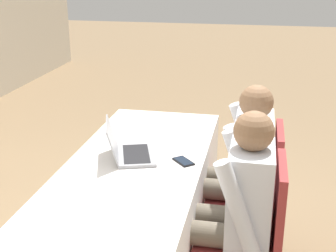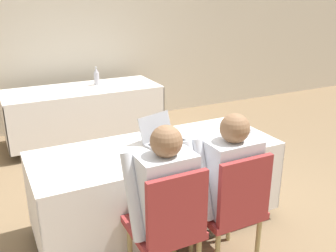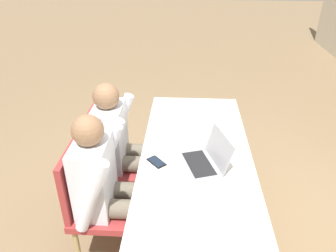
{
  "view_description": "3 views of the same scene",
  "coord_description": "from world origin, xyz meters",
  "px_view_note": "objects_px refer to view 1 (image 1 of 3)",
  "views": [
    {
      "loc": [
        -2.41,
        -0.69,
        1.86
      ],
      "look_at": [
        0.0,
        -0.2,
        0.98
      ],
      "focal_mm": 50.0,
      "sensor_mm": 36.0,
      "label": 1
    },
    {
      "loc": [
        -1.17,
        -2.53,
        1.92
      ],
      "look_at": [
        0.0,
        -0.2,
        0.98
      ],
      "focal_mm": 40.0,
      "sensor_mm": 36.0,
      "label": 2
    },
    {
      "loc": [
        1.93,
        -0.09,
        2.08
      ],
      "look_at": [
        0.0,
        -0.2,
        0.98
      ],
      "focal_mm": 35.0,
      "sensor_mm": 36.0,
      "label": 3
    }
  ],
  "objects_px": {
    "laptop": "(129,150)",
    "person_white_shirt": "(239,165)",
    "person_checkered_shirt": "(234,204)",
    "chair_near_right": "(255,189)",
    "chair_near_left": "(252,233)",
    "cell_phone": "(183,161)"
  },
  "relations": [
    {
      "from": "chair_near_left",
      "to": "chair_near_right",
      "type": "height_order",
      "value": "same"
    },
    {
      "from": "cell_phone",
      "to": "person_checkered_shirt",
      "type": "xyz_separation_m",
      "value": [
        -0.33,
        -0.32,
        -0.07
      ]
    },
    {
      "from": "cell_phone",
      "to": "chair_near_left",
      "type": "distance_m",
      "value": 0.58
    },
    {
      "from": "laptop",
      "to": "person_checkered_shirt",
      "type": "xyz_separation_m",
      "value": [
        -0.34,
        -0.65,
        -0.11
      ]
    },
    {
      "from": "laptop",
      "to": "chair_near_right",
      "type": "relative_size",
      "value": 0.45
    },
    {
      "from": "chair_near_left",
      "to": "chair_near_right",
      "type": "xyz_separation_m",
      "value": [
        0.5,
        0.0,
        0.0
      ]
    },
    {
      "from": "person_white_shirt",
      "to": "chair_near_left",
      "type": "bearing_deg",
      "value": 11.71
    },
    {
      "from": "laptop",
      "to": "person_white_shirt",
      "type": "height_order",
      "value": "person_white_shirt"
    },
    {
      "from": "chair_near_right",
      "to": "person_white_shirt",
      "type": "xyz_separation_m",
      "value": [
        0.0,
        0.1,
        0.16
      ]
    },
    {
      "from": "chair_near_right",
      "to": "person_white_shirt",
      "type": "height_order",
      "value": "person_white_shirt"
    },
    {
      "from": "laptop",
      "to": "person_white_shirt",
      "type": "distance_m",
      "value": 0.68
    },
    {
      "from": "chair_near_left",
      "to": "person_white_shirt",
      "type": "distance_m",
      "value": 0.54
    },
    {
      "from": "cell_phone",
      "to": "chair_near_right",
      "type": "bearing_deg",
      "value": -19.51
    },
    {
      "from": "laptop",
      "to": "cell_phone",
      "type": "xyz_separation_m",
      "value": [
        -0.01,
        -0.33,
        -0.04
      ]
    },
    {
      "from": "cell_phone",
      "to": "chair_near_left",
      "type": "bearing_deg",
      "value": -79.28
    },
    {
      "from": "cell_phone",
      "to": "chair_near_right",
      "type": "relative_size",
      "value": 0.17
    },
    {
      "from": "laptop",
      "to": "person_checkered_shirt",
      "type": "distance_m",
      "value": 0.74
    },
    {
      "from": "chair_near_left",
      "to": "person_checkered_shirt",
      "type": "bearing_deg",
      "value": -90.0
    },
    {
      "from": "person_checkered_shirt",
      "to": "person_white_shirt",
      "type": "xyz_separation_m",
      "value": [
        0.5,
        0.0,
        0.0
      ]
    },
    {
      "from": "chair_near_right",
      "to": "person_checkered_shirt",
      "type": "bearing_deg",
      "value": -11.71
    },
    {
      "from": "person_checkered_shirt",
      "to": "person_white_shirt",
      "type": "bearing_deg",
      "value": -180.0
    },
    {
      "from": "cell_phone",
      "to": "person_white_shirt",
      "type": "bearing_deg",
      "value": -13.42
    }
  ]
}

